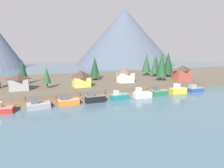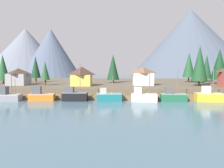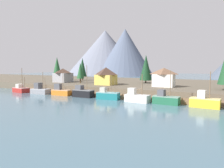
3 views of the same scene
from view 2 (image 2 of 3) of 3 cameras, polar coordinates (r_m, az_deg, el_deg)
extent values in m
cube|color=#476675|center=(71.89, -0.55, -2.43)|extent=(400.00, 400.00, 1.00)
cube|color=brown|center=(53.93, -1.25, -3.72)|extent=(80.00, 4.00, 1.00)
cylinder|color=brown|center=(60.37, -28.99, -3.12)|extent=(0.36, 0.36, 1.60)
cylinder|color=brown|center=(56.73, -22.00, -3.34)|extent=(0.36, 0.36, 1.60)
cylinder|color=brown|center=(54.05, -14.18, -3.52)|extent=(0.36, 0.36, 1.60)
cylinder|color=brown|center=(52.46, -5.72, -3.65)|extent=(0.36, 0.36, 1.60)
cylinder|color=brown|center=(52.06, 3.06, -3.69)|extent=(0.36, 0.36, 1.60)
cylinder|color=brown|center=(52.88, 11.78, -3.65)|extent=(0.36, 0.36, 1.60)
cylinder|color=brown|center=(54.88, 20.04, -3.54)|extent=(0.36, 0.36, 1.60)
cylinder|color=brown|center=(57.91, 27.58, -3.37)|extent=(0.36, 0.36, 1.60)
cube|color=brown|center=(83.63, -0.26, -0.23)|extent=(400.00, 56.00, 2.50)
cone|color=slate|center=(225.04, -23.24, 8.26)|extent=(83.20, 83.20, 48.12)
cone|color=#4C566B|center=(202.82, -16.96, 8.50)|extent=(56.09, 56.09, 45.49)
cone|color=#475160|center=(205.54, 21.33, 10.71)|extent=(111.62, 111.62, 62.49)
cube|color=gray|center=(57.04, -27.54, -3.54)|extent=(6.50, 3.64, 1.48)
cube|color=#9F9FA2|center=(56.93, -27.58, -2.70)|extent=(6.50, 3.64, 0.20)
cube|color=#4C4C51|center=(57.23, -28.52, -1.61)|extent=(2.06, 2.29, 1.97)
cylinder|color=brown|center=(56.23, -26.69, 0.22)|extent=(0.15, 0.15, 5.60)
cylinder|color=brown|center=(55.97, -25.85, -0.70)|extent=(0.12, 0.12, 3.79)
cube|color=#CC6B1E|center=(53.86, -19.30, -3.69)|extent=(6.42, 2.77, 1.57)
cube|color=tan|center=(53.74, -19.33, -2.75)|extent=(6.42, 2.77, 0.20)
cube|color=#4C4C51|center=(53.99, -20.65, -1.65)|extent=(2.27, 1.54, 1.88)
cylinder|color=brown|center=(53.26, -18.70, 0.53)|extent=(0.15, 0.15, 5.97)
cube|color=black|center=(51.55, -10.48, -3.63)|extent=(6.26, 2.54, 1.99)
cube|color=slate|center=(51.41, -10.50, -2.42)|extent=(6.26, 2.54, 0.20)
cube|color=#4C4C51|center=(51.62, -11.98, -1.57)|extent=(2.01, 1.83, 1.31)
cylinder|color=brown|center=(50.82, -9.08, 1.77)|extent=(0.16, 0.16, 7.30)
cube|color=#196B70|center=(50.24, -0.85, -3.89)|extent=(6.47, 3.05, 1.78)
cube|color=#679496|center=(50.10, -0.85, -2.77)|extent=(6.47, 3.05, 0.20)
cube|color=#B2AD9E|center=(49.94, -2.53, -1.92)|extent=(1.69, 1.78, 1.32)
cylinder|color=brown|center=(49.92, 0.18, -0.09)|extent=(0.13, 0.13, 4.49)
cylinder|color=brown|center=(50.08, 1.49, -0.67)|extent=(0.11, 0.11, 3.45)
cylinder|color=brown|center=(49.91, -0.87, -0.78)|extent=(2.30, 0.34, 0.34)
cube|color=silver|center=(50.52, 9.11, -3.94)|extent=(6.47, 3.27, 1.70)
cube|color=silver|center=(50.39, 9.13, -2.88)|extent=(6.47, 3.27, 0.20)
cube|color=silver|center=(50.23, 7.35, -1.83)|extent=(1.96, 1.68, 1.63)
cylinder|color=brown|center=(50.19, 10.61, 0.23)|extent=(0.20, 0.20, 5.31)
cylinder|color=brown|center=(50.25, 9.82, -1.12)|extent=(1.67, 0.28, 0.54)
cube|color=#1E5B3D|center=(52.23, 17.06, -3.77)|extent=(6.38, 2.78, 1.77)
cube|color=gray|center=(52.10, 17.08, -2.70)|extent=(6.38, 2.78, 0.20)
cube|color=#4C4C51|center=(51.76, 15.84, -1.77)|extent=(1.66, 1.96, 1.50)
cylinder|color=brown|center=(52.01, 18.16, 0.82)|extent=(0.15, 0.15, 6.22)
cube|color=gold|center=(55.06, 25.81, -3.52)|extent=(6.42, 3.00, 1.94)
cube|color=tan|center=(54.93, 25.85, -2.41)|extent=(6.42, 3.00, 0.20)
cube|color=silver|center=(54.60, 25.20, -1.43)|extent=(1.73, 2.14, 1.70)
cylinder|color=brown|center=(54.99, 26.86, 0.75)|extent=(0.18, 0.18, 5.90)
cube|color=silver|center=(67.89, 8.84, 1.36)|extent=(6.56, 4.46, 4.05)
pyramid|color=brown|center=(67.79, 8.87, 3.95)|extent=(6.89, 4.68, 2.07)
cube|color=gold|center=(66.11, -8.61, 1.07)|extent=(6.30, 5.82, 3.57)
pyramid|color=#422D23|center=(66.00, -8.64, 3.78)|extent=(6.62, 6.11, 2.69)
cube|color=gray|center=(74.99, -24.99, 1.20)|extent=(6.17, 5.98, 3.82)
pyramid|color=#422D23|center=(74.89, -25.07, 3.37)|extent=(6.48, 6.28, 1.86)
cylinder|color=#4C3823|center=(84.57, 28.07, 0.62)|extent=(0.50, 0.50, 1.44)
cone|color=#14381E|center=(84.43, 28.24, 5.03)|extent=(5.99, 5.99, 11.57)
cylinder|color=#4C3823|center=(83.66, 23.14, 0.84)|extent=(0.50, 0.50, 1.70)
cone|color=#1E4C28|center=(83.52, 23.25, 4.32)|extent=(3.62, 3.62, 8.46)
cylinder|color=#4C3823|center=(86.19, -20.80, 1.05)|extent=(0.50, 0.50, 1.83)
cone|color=#14381E|center=(86.05, -20.90, 4.54)|extent=(3.80, 3.80, 8.67)
cylinder|color=#4C3823|center=(71.49, 23.49, 0.20)|extent=(0.50, 0.50, 1.59)
cone|color=#194223|center=(71.33, 23.66, 5.41)|extent=(5.08, 5.08, 11.39)
cylinder|color=#4C3823|center=(84.65, -28.47, 0.51)|extent=(0.50, 0.50, 1.16)
cone|color=#1E4C28|center=(84.48, -28.61, 4.17)|extent=(4.43, 4.43, 9.66)
cylinder|color=#4C3823|center=(88.55, 20.93, 1.19)|extent=(0.50, 0.50, 1.98)
cone|color=#1E4C28|center=(88.43, 21.04, 5.07)|extent=(4.90, 4.90, 10.02)
cylinder|color=#4C3823|center=(70.92, -18.37, 0.41)|extent=(0.50, 0.50, 1.83)
cone|color=#1E4C28|center=(70.75, -18.46, 3.66)|extent=(2.88, 2.88, 6.20)
cylinder|color=#4C3823|center=(94.64, 25.20, 1.06)|extent=(0.50, 0.50, 1.34)
cone|color=#194223|center=(94.50, 25.32, 4.52)|extent=(4.16, 4.16, 10.10)
cylinder|color=#4C3823|center=(79.40, 0.30, 0.81)|extent=(0.50, 0.50, 1.11)
cone|color=#14381E|center=(79.23, 0.30, 4.82)|extent=(4.89, 4.89, 9.98)
camera|label=1|loc=(29.61, -102.77, 14.85)|focal=30.21mm
camera|label=3|loc=(27.00, 94.81, 1.57)|focal=34.40mm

